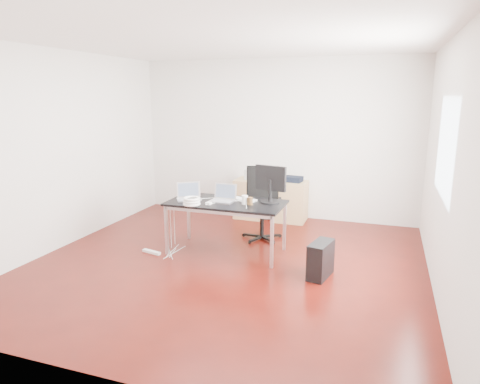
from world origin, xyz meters
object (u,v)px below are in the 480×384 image
(desk, at_px, (226,206))
(pc_tower, at_px, (321,260))
(filing_cabinet_left, at_px, (250,198))
(filing_cabinet_right, at_px, (292,201))
(office_chair, at_px, (262,199))

(desk, bearing_deg, pc_tower, -17.00)
(filing_cabinet_left, bearing_deg, filing_cabinet_right, 0.00)
(desk, relative_size, office_chair, 1.48)
(pc_tower, bearing_deg, office_chair, 143.63)
(office_chair, bearing_deg, desk, -125.77)
(filing_cabinet_left, xyz_separation_m, pc_tower, (1.61, -2.24, -0.13))
(office_chair, bearing_deg, filing_cabinet_right, 61.48)
(office_chair, xyz_separation_m, filing_cabinet_left, (-0.52, 1.04, -0.26))
(filing_cabinet_right, xyz_separation_m, pc_tower, (0.85, -2.24, -0.13))
(filing_cabinet_left, relative_size, filing_cabinet_right, 1.00)
(filing_cabinet_right, bearing_deg, desk, -106.36)
(filing_cabinet_left, height_order, filing_cabinet_right, same)
(filing_cabinet_right, distance_m, pc_tower, 2.40)
(office_chair, xyz_separation_m, pc_tower, (1.09, -1.21, -0.39))
(office_chair, distance_m, filing_cabinet_right, 1.09)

